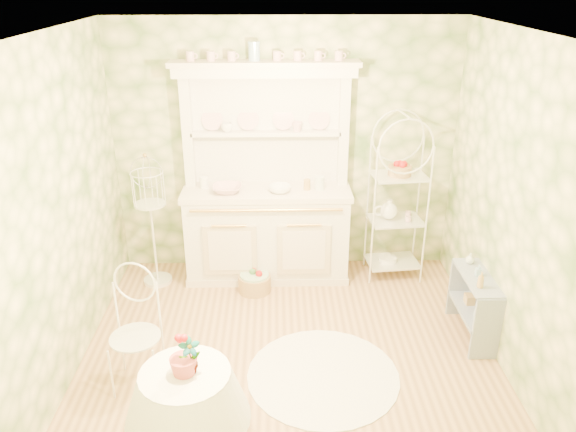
{
  "coord_description": "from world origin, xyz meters",
  "views": [
    {
      "loc": [
        -0.1,
        -3.93,
        3.1
      ],
      "look_at": [
        0.0,
        0.5,
        1.15
      ],
      "focal_mm": 35.0,
      "sensor_mm": 36.0,
      "label": 1
    }
  ],
  "objects_px": {
    "birdcage_stand": "(152,225)",
    "side_shelf": "(473,308)",
    "bakers_rack": "(397,200)",
    "cafe_chair": "(135,340)",
    "kitchen_dresser": "(266,177)",
    "floor_basket": "(255,280)",
    "round_table": "(189,416)"
  },
  "relations": [
    {
      "from": "birdcage_stand",
      "to": "side_shelf",
      "type": "bearing_deg",
      "value": -18.61
    },
    {
      "from": "side_shelf",
      "to": "birdcage_stand",
      "type": "relative_size",
      "value": 0.5
    },
    {
      "from": "bakers_rack",
      "to": "cafe_chair",
      "type": "bearing_deg",
      "value": -149.82
    },
    {
      "from": "side_shelf",
      "to": "cafe_chair",
      "type": "relative_size",
      "value": 0.8
    },
    {
      "from": "kitchen_dresser",
      "to": "bakers_rack",
      "type": "bearing_deg",
      "value": -0.78
    },
    {
      "from": "floor_basket",
      "to": "birdcage_stand",
      "type": "bearing_deg",
      "value": 168.67
    },
    {
      "from": "cafe_chair",
      "to": "floor_basket",
      "type": "distance_m",
      "value": 1.7
    },
    {
      "from": "kitchen_dresser",
      "to": "bakers_rack",
      "type": "xyz_separation_m",
      "value": [
        1.37,
        -0.02,
        -0.26
      ]
    },
    {
      "from": "cafe_chair",
      "to": "birdcage_stand",
      "type": "relative_size",
      "value": 0.63
    },
    {
      "from": "cafe_chair",
      "to": "floor_basket",
      "type": "xyz_separation_m",
      "value": [
        0.89,
        1.42,
        -0.3
      ]
    },
    {
      "from": "kitchen_dresser",
      "to": "round_table",
      "type": "distance_m",
      "value": 2.7
    },
    {
      "from": "round_table",
      "to": "birdcage_stand",
      "type": "bearing_deg",
      "value": 105.98
    },
    {
      "from": "bakers_rack",
      "to": "side_shelf",
      "type": "height_order",
      "value": "bakers_rack"
    },
    {
      "from": "side_shelf",
      "to": "floor_basket",
      "type": "xyz_separation_m",
      "value": [
        -2.01,
        0.82,
        -0.17
      ]
    },
    {
      "from": "kitchen_dresser",
      "to": "floor_basket",
      "type": "bearing_deg",
      "value": -111.04
    },
    {
      "from": "round_table",
      "to": "birdcage_stand",
      "type": "height_order",
      "value": "birdcage_stand"
    },
    {
      "from": "round_table",
      "to": "bakers_rack",
      "type": "bearing_deg",
      "value": 53.26
    },
    {
      "from": "floor_basket",
      "to": "side_shelf",
      "type": "bearing_deg",
      "value": -22.21
    },
    {
      "from": "side_shelf",
      "to": "kitchen_dresser",
      "type": "bearing_deg",
      "value": 144.8
    },
    {
      "from": "kitchen_dresser",
      "to": "cafe_chair",
      "type": "relative_size",
      "value": 2.69
    },
    {
      "from": "bakers_rack",
      "to": "cafe_chair",
      "type": "relative_size",
      "value": 2.08
    },
    {
      "from": "birdcage_stand",
      "to": "cafe_chair",
      "type": "bearing_deg",
      "value": -84.13
    },
    {
      "from": "bakers_rack",
      "to": "birdcage_stand",
      "type": "xyz_separation_m",
      "value": [
        -2.56,
        -0.12,
        -0.21
      ]
    },
    {
      "from": "cafe_chair",
      "to": "birdcage_stand",
      "type": "distance_m",
      "value": 1.66
    },
    {
      "from": "cafe_chair",
      "to": "floor_basket",
      "type": "bearing_deg",
      "value": 70.77
    },
    {
      "from": "kitchen_dresser",
      "to": "birdcage_stand",
      "type": "xyz_separation_m",
      "value": [
        -1.19,
        -0.14,
        -0.47
      ]
    },
    {
      "from": "kitchen_dresser",
      "to": "birdcage_stand",
      "type": "bearing_deg",
      "value": -173.31
    },
    {
      "from": "round_table",
      "to": "floor_basket",
      "type": "relative_size",
      "value": 1.84
    },
    {
      "from": "bakers_rack",
      "to": "birdcage_stand",
      "type": "relative_size",
      "value": 1.31
    },
    {
      "from": "cafe_chair",
      "to": "kitchen_dresser",
      "type": "bearing_deg",
      "value": 72.75
    },
    {
      "from": "round_table",
      "to": "cafe_chair",
      "type": "distance_m",
      "value": 0.92
    },
    {
      "from": "bakers_rack",
      "to": "round_table",
      "type": "xyz_separation_m",
      "value": [
        -1.88,
        -2.51,
        -0.53
      ]
    }
  ]
}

